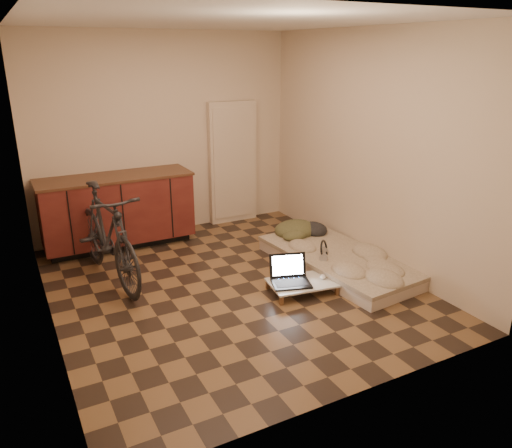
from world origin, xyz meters
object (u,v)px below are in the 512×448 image
futon (339,261)px  lap_desk (302,283)px  bicycle (107,230)px  laptop (290,277)px

futon → lap_desk: (-0.70, -0.32, 0.01)m
bicycle → lap_desk: bicycle is taller
futon → bicycle: bearing=154.5°
futon → laptop: 0.86m
bicycle → lap_desk: size_ratio=2.43×
lap_desk → laptop: 0.14m
lap_desk → bicycle: bearing=152.7°
bicycle → futon: bearing=-27.5°
bicycle → futon: (2.38, -0.88, -0.49)m
laptop → lap_desk: bearing=-7.2°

